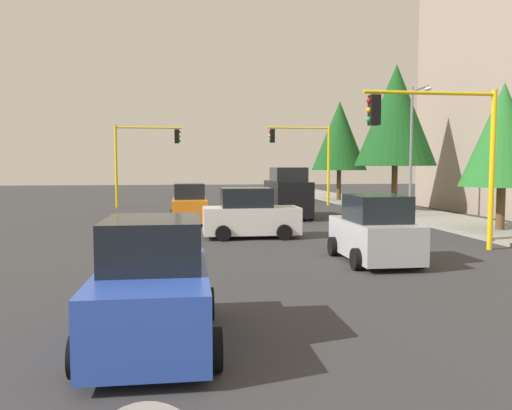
# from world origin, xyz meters

# --- Properties ---
(ground_plane) EXTENTS (120.00, 120.00, 0.00)m
(ground_plane) POSITION_xyz_m (0.00, 0.00, 0.00)
(ground_plane) COLOR #353538
(sidewalk_kerb) EXTENTS (80.00, 4.00, 0.15)m
(sidewalk_kerb) POSITION_xyz_m (-5.00, 10.50, 0.07)
(sidewalk_kerb) COLOR gray
(sidewalk_kerb) RESTS_ON ground
(lane_arrow_near) EXTENTS (2.40, 1.10, 1.10)m
(lane_arrow_near) POSITION_xyz_m (11.51, -3.00, 0.01)
(lane_arrow_near) COLOR silver
(lane_arrow_near) RESTS_ON ground
(traffic_signal_near_left) EXTENTS (0.36, 4.59, 5.34)m
(traffic_signal_near_left) POSITION_xyz_m (6.00, 5.64, 3.80)
(traffic_signal_near_left) COLOR yellow
(traffic_signal_near_left) RESTS_ON ground
(traffic_signal_far_right) EXTENTS (0.36, 4.59, 5.66)m
(traffic_signal_far_right) POSITION_xyz_m (-14.00, -5.69, 4.00)
(traffic_signal_far_right) COLOR yellow
(traffic_signal_far_right) RESTS_ON ground
(traffic_signal_far_left) EXTENTS (0.36, 4.59, 5.75)m
(traffic_signal_far_left) POSITION_xyz_m (-14.00, 5.71, 4.06)
(traffic_signal_far_left) COLOR yellow
(traffic_signal_far_left) RESTS_ON ground
(street_lamp_curbside) EXTENTS (2.15, 0.28, 7.00)m
(street_lamp_curbside) POSITION_xyz_m (-3.61, 9.20, 4.35)
(street_lamp_curbside) COLOR slate
(street_lamp_curbside) RESTS_ON ground
(tree_roadside_near) EXTENTS (3.47, 3.47, 6.31)m
(tree_roadside_near) POSITION_xyz_m (2.00, 10.50, 4.12)
(tree_roadside_near) COLOR brown
(tree_roadside_near) RESTS_ON ground
(tree_roadside_mid) EXTENTS (4.92, 4.92, 9.03)m
(tree_roadside_mid) POSITION_xyz_m (-8.00, 10.00, 5.94)
(tree_roadside_mid) COLOR brown
(tree_roadside_mid) RESTS_ON ground
(tree_roadside_far) EXTENTS (4.42, 4.42, 8.08)m
(tree_roadside_far) POSITION_xyz_m (-18.00, 9.50, 5.31)
(tree_roadside_far) COLOR brown
(tree_roadside_far) RESTS_ON ground
(delivery_van_black) EXTENTS (4.80, 2.22, 2.77)m
(delivery_van_black) POSITION_xyz_m (-5.63, 2.82, 1.28)
(delivery_van_black) COLOR black
(delivery_van_black) RESTS_ON ground
(car_blue) EXTENTS (3.72, 2.00, 1.98)m
(car_blue) POSITION_xyz_m (13.82, -3.14, 0.90)
(car_blue) COLOR blue
(car_blue) RESTS_ON ground
(car_white) EXTENTS (2.01, 3.78, 1.98)m
(car_white) POSITION_xyz_m (2.00, -0.18, 0.90)
(car_white) COLOR white
(car_white) RESTS_ON ground
(car_orange) EXTENTS (3.93, 1.98, 1.98)m
(car_orange) POSITION_xyz_m (-3.65, -2.54, 0.90)
(car_orange) COLOR orange
(car_orange) RESTS_ON ground
(car_silver) EXTENTS (3.62, 2.01, 1.98)m
(car_silver) POSITION_xyz_m (7.63, 2.81, 0.90)
(car_silver) COLOR #B2B5BA
(car_silver) RESTS_ON ground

